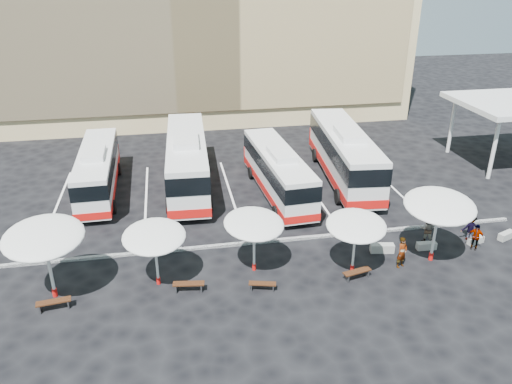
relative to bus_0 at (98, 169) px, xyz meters
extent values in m
plane|color=black|center=(9.26, -9.74, -1.78)|extent=(120.00, 120.00, 0.00)
cube|color=tan|center=(9.26, 13.16, 10.22)|extent=(40.00, 0.30, 20.00)
cylinder|color=silver|center=(29.26, -2.74, 0.62)|extent=(0.30, 0.30, 4.80)
cylinder|color=silver|center=(29.26, 3.26, 0.62)|extent=(0.30, 0.30, 4.80)
cube|color=black|center=(9.26, -9.24, -1.71)|extent=(34.00, 0.25, 0.15)
cube|color=white|center=(-2.74, -1.74, -1.78)|extent=(0.15, 12.00, 0.01)
cube|color=white|center=(3.26, -1.74, -1.78)|extent=(0.15, 12.00, 0.01)
cube|color=white|center=(9.26, -1.74, -1.78)|extent=(0.15, 12.00, 0.01)
cube|color=white|center=(15.26, -1.74, -1.78)|extent=(0.15, 12.00, 0.01)
cube|color=white|center=(21.26, -1.74, -1.78)|extent=(0.15, 12.00, 0.01)
cube|color=silver|center=(0.00, -0.01, -0.01)|extent=(2.47, 10.93, 2.72)
cube|color=black|center=(0.00, -0.01, 0.53)|extent=(2.53, 10.98, 1.00)
cube|color=red|center=(0.00, -0.01, -1.01)|extent=(2.53, 10.98, 0.50)
cube|color=red|center=(-0.10, 5.43, -0.70)|extent=(2.33, 0.22, 1.27)
cube|color=silver|center=(0.02, -0.92, 1.53)|extent=(1.50, 2.75, 0.36)
cylinder|color=black|center=(-1.19, 3.14, -1.33)|extent=(0.33, 0.91, 0.91)
cylinder|color=black|center=(1.08, 3.18, -1.33)|extent=(0.33, 0.91, 0.91)
cylinder|color=black|center=(-1.07, -3.66, -1.33)|extent=(0.33, 0.91, 0.91)
cylinder|color=black|center=(1.20, -3.62, -1.33)|extent=(0.33, 0.91, 0.91)
cube|color=silver|center=(6.36, -0.01, 0.32)|extent=(3.23, 13.06, 3.24)
cube|color=black|center=(6.36, -0.01, 0.97)|extent=(3.30, 13.12, 1.19)
cube|color=red|center=(6.36, -0.01, -0.87)|extent=(3.30, 13.12, 0.59)
cube|color=red|center=(6.63, 6.46, -0.49)|extent=(2.77, 0.33, 1.51)
cube|color=silver|center=(6.32, -1.09, 2.16)|extent=(1.86, 3.31, 0.43)
cylinder|color=black|center=(5.17, 3.82, -1.24)|extent=(0.42, 1.09, 1.08)
cylinder|color=black|center=(7.87, 3.71, -1.24)|extent=(0.42, 1.09, 1.08)
cylinder|color=black|center=(4.83, -4.27, -1.24)|extent=(0.42, 1.09, 1.08)
cylinder|color=black|center=(7.53, -4.38, -1.24)|extent=(0.42, 1.09, 1.08)
cube|color=silver|center=(12.57, -2.63, 0.02)|extent=(3.01, 11.24, 2.78)
cube|color=black|center=(12.57, -2.63, 0.58)|extent=(3.07, 11.30, 1.02)
cube|color=red|center=(12.57, -2.63, -1.00)|extent=(3.07, 11.30, 0.51)
cube|color=red|center=(12.22, 2.91, -0.67)|extent=(2.38, 0.33, 1.30)
cube|color=silver|center=(12.63, -3.56, 1.60)|extent=(1.65, 2.87, 0.37)
cylinder|color=black|center=(11.21, 0.53, -1.32)|extent=(0.38, 0.95, 0.93)
cylinder|color=black|center=(13.52, 0.68, -1.32)|extent=(0.38, 0.95, 0.93)
cylinder|color=black|center=(11.65, -6.41, -1.32)|extent=(0.38, 0.95, 0.93)
cylinder|color=black|center=(13.96, -6.26, -1.32)|extent=(0.38, 0.95, 0.93)
cube|color=silver|center=(18.12, -0.77, 0.34)|extent=(3.94, 13.25, 3.26)
cube|color=black|center=(18.12, -0.77, 0.99)|extent=(4.01, 13.33, 1.20)
cube|color=red|center=(18.12, -0.77, -0.86)|extent=(4.01, 13.33, 0.60)
cube|color=red|center=(18.74, 5.73, -0.48)|extent=(2.79, 0.48, 1.52)
cube|color=silver|center=(18.02, -1.86, 2.19)|extent=(2.04, 3.41, 0.44)
cylinder|color=black|center=(17.13, 3.15, -1.24)|extent=(0.48, 1.12, 1.09)
cylinder|color=black|center=(19.83, 2.89, -1.24)|extent=(0.48, 1.12, 1.09)
cylinder|color=black|center=(16.36, -4.98, -1.24)|extent=(0.48, 1.12, 1.09)
cylinder|color=black|center=(19.06, -5.23, -1.24)|extent=(0.48, 1.12, 1.09)
cylinder|color=silver|center=(-1.00, -12.51, -0.11)|extent=(0.17, 0.17, 3.35)
cylinder|color=red|center=(-1.00, -12.51, -1.56)|extent=(0.27, 0.27, 0.45)
ellipsoid|color=silver|center=(-1.00, -12.51, 1.62)|extent=(4.25, 4.29, 1.15)
cylinder|color=silver|center=(4.09, -12.36, -0.39)|extent=(0.14, 0.14, 2.79)
cylinder|color=red|center=(4.09, -12.36, -1.60)|extent=(0.22, 0.22, 0.37)
ellipsoid|color=silver|center=(4.09, -12.36, 1.05)|extent=(3.39, 3.43, 0.95)
cylinder|color=silver|center=(9.19, -11.98, -0.38)|extent=(0.17, 0.17, 2.80)
cylinder|color=red|center=(9.19, -11.98, -1.60)|extent=(0.26, 0.26, 0.37)
ellipsoid|color=silver|center=(9.19, -11.98, 1.06)|extent=(4.10, 4.13, 0.96)
cylinder|color=silver|center=(14.38, -13.05, -0.40)|extent=(0.16, 0.16, 2.76)
cylinder|color=red|center=(14.38, -13.05, -1.60)|extent=(0.24, 0.24, 0.37)
ellipsoid|color=silver|center=(14.38, -13.05, 1.03)|extent=(3.79, 3.82, 0.95)
cylinder|color=silver|center=(19.12, -12.76, -0.11)|extent=(0.19, 0.19, 3.35)
cylinder|color=red|center=(19.12, -12.76, -1.56)|extent=(0.31, 0.31, 0.45)
ellipsoid|color=silver|center=(19.12, -12.76, 1.62)|extent=(4.73, 4.77, 1.15)
cube|color=black|center=(-0.84, -13.60, -1.33)|extent=(1.64, 0.64, 0.06)
cube|color=black|center=(-1.47, -13.69, -1.57)|extent=(0.12, 0.41, 0.43)
cube|color=black|center=(-0.21, -13.52, -1.57)|extent=(0.12, 0.41, 0.43)
cube|color=black|center=(5.60, -13.28, -1.33)|extent=(1.63, 0.63, 0.06)
cube|color=black|center=(4.97, -13.20, -1.57)|extent=(0.12, 0.41, 0.42)
cube|color=black|center=(6.23, -13.37, -1.57)|extent=(0.12, 0.41, 0.42)
cube|color=black|center=(9.28, -13.87, -1.39)|extent=(1.43, 0.70, 0.06)
cube|color=black|center=(8.75, -13.73, -1.60)|extent=(0.14, 0.35, 0.37)
cube|color=black|center=(9.82, -14.00, -1.60)|extent=(0.14, 0.35, 0.37)
cube|color=black|center=(14.37, -13.76, -1.34)|extent=(1.62, 0.77, 0.06)
cube|color=black|center=(13.76, -13.91, -1.58)|extent=(0.15, 0.40, 0.42)
cube|color=black|center=(14.97, -13.62, -1.58)|extent=(0.15, 0.40, 0.42)
cube|color=gray|center=(16.77, -11.48, -1.53)|extent=(1.40, 0.68, 0.50)
cube|color=gray|center=(19.43, -11.64, -1.57)|extent=(1.16, 0.44, 0.43)
cube|color=gray|center=(22.63, -11.56, -1.58)|extent=(1.13, 0.64, 0.40)
cube|color=gray|center=(24.76, -11.39, -1.57)|extent=(1.21, 0.78, 0.43)
imported|color=black|center=(17.15, -13.08, -0.89)|extent=(0.78, 0.68, 1.80)
imported|color=black|center=(19.83, -10.90, -0.91)|extent=(1.06, 1.00, 1.74)
imported|color=black|center=(22.18, -12.10, -0.99)|extent=(0.95, 0.90, 1.58)
imported|color=black|center=(22.47, -11.05, -0.96)|extent=(1.08, 0.64, 1.64)
camera|label=1|loc=(5.19, -34.45, 13.37)|focal=35.00mm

